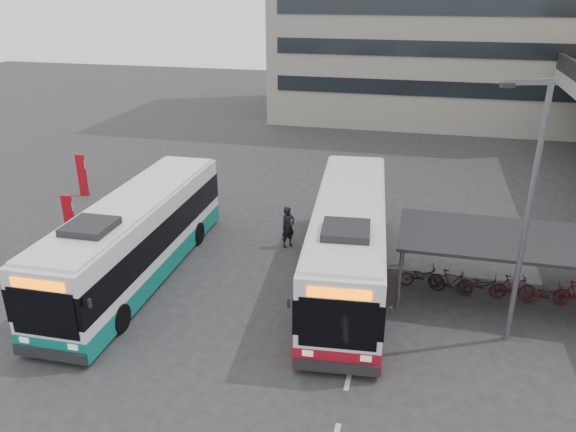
% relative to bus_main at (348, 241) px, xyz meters
% --- Properties ---
extents(ground, '(120.00, 120.00, 0.00)m').
position_rel_bus_main_xyz_m(ground, '(-1.56, -2.95, -1.73)').
color(ground, '#28282B').
rests_on(ground, ground).
extents(bike_shelter, '(10.00, 4.00, 2.54)m').
position_rel_bus_main_xyz_m(bike_shelter, '(6.92, 0.05, -0.43)').
color(bike_shelter, '#595B60').
rests_on(bike_shelter, ground).
extents(road_markings, '(0.15, 7.60, 0.01)m').
position_rel_bus_main_xyz_m(road_markings, '(0.94, -5.95, -1.72)').
color(road_markings, beige).
rests_on(road_markings, ground).
extents(bus_main, '(3.83, 12.78, 3.72)m').
position_rel_bus_main_xyz_m(bus_main, '(0.00, 0.00, 0.00)').
color(bus_main, white).
rests_on(bus_main, ground).
extents(bus_teal, '(2.85, 12.30, 3.62)m').
position_rel_bus_main_xyz_m(bus_teal, '(-8.41, -1.62, -0.05)').
color(bus_teal, white).
rests_on(bus_teal, ground).
extents(pedestrian, '(0.80, 0.85, 1.95)m').
position_rel_bus_main_xyz_m(pedestrian, '(-3.08, 2.50, -0.75)').
color(pedestrian, black).
rests_on(pedestrian, ground).
extents(lamp_post, '(1.51, 0.60, 8.77)m').
position_rel_bus_main_xyz_m(lamp_post, '(5.76, -2.88, 3.27)').
color(lamp_post, '#595B60').
rests_on(lamp_post, ground).
extents(sign_totem_mid, '(0.50, 0.21, 2.28)m').
position_rel_bus_main_xyz_m(sign_totem_mid, '(-13.09, 0.68, -0.54)').
color(sign_totem_mid, '#AA0A14').
rests_on(sign_totem_mid, ground).
extents(sign_totem_north, '(0.52, 0.18, 2.40)m').
position_rel_bus_main_xyz_m(sign_totem_north, '(-15.99, 6.31, -0.48)').
color(sign_totem_north, '#AA0A14').
rests_on(sign_totem_north, ground).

